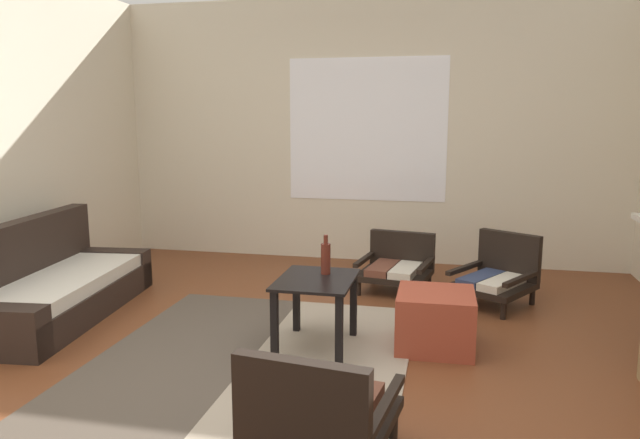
% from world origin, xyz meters
% --- Properties ---
extents(ground_plane, '(7.80, 7.80, 0.00)m').
position_xyz_m(ground_plane, '(0.00, 0.00, 0.00)').
color(ground_plane, brown).
extents(far_wall_with_window, '(5.60, 0.13, 2.70)m').
position_xyz_m(far_wall_with_window, '(0.00, 3.06, 1.35)').
color(far_wall_with_window, beige).
rests_on(far_wall_with_window, ground).
extents(area_rug, '(1.93, 2.36, 0.01)m').
position_xyz_m(area_rug, '(-0.32, 0.25, 0.01)').
color(area_rug, '#4C4238').
rests_on(area_rug, ground).
extents(couch, '(0.90, 1.85, 0.73)m').
position_xyz_m(couch, '(-2.07, 0.71, 0.22)').
color(couch, black).
rests_on(couch, ground).
extents(coffee_table, '(0.49, 0.61, 0.48)m').
position_xyz_m(coffee_table, '(0.03, 0.51, 0.37)').
color(coffee_table, black).
rests_on(coffee_table, ground).
extents(armchair_by_window, '(0.67, 0.64, 0.49)m').
position_xyz_m(armchair_by_window, '(0.43, 1.99, 0.22)').
color(armchair_by_window, black).
rests_on(armchair_by_window, ground).
extents(armchair_striped_foreground, '(0.65, 0.70, 0.58)m').
position_xyz_m(armchair_striped_foreground, '(0.35, -0.82, 0.26)').
color(armchair_striped_foreground, black).
rests_on(armchair_striped_foreground, ground).
extents(armchair_corner, '(0.75, 0.77, 0.57)m').
position_xyz_m(armchair_corner, '(1.26, 1.76, 0.25)').
color(armchair_corner, black).
rests_on(armchair_corner, ground).
extents(ottoman_orange, '(0.51, 0.51, 0.38)m').
position_xyz_m(ottoman_orange, '(0.80, 0.69, 0.19)').
color(ottoman_orange, '#993D28').
rests_on(ottoman_orange, ground).
extents(glass_bottle, '(0.06, 0.06, 0.26)m').
position_xyz_m(glass_bottle, '(0.07, 0.63, 0.58)').
color(glass_bottle, '#5B2319').
rests_on(glass_bottle, coffee_table).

